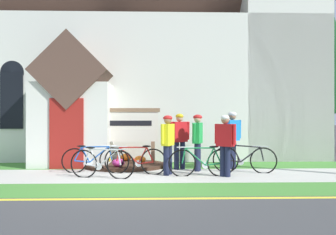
{
  "coord_description": "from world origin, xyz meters",
  "views": [
    {
      "loc": [
        0.81,
        -8.13,
        1.5
      ],
      "look_at": [
        1.21,
        4.04,
        1.53
      ],
      "focal_mm": 40.42,
      "sensor_mm": 36.0,
      "label": 1
    }
  ],
  "objects_px": {
    "bicycle_red": "(135,160)",
    "cyclist_in_red_jersey": "(232,135)",
    "church_sign": "(126,127)",
    "bicycle_blue": "(244,159)",
    "cyclist_in_yellow_jersey": "(225,141)",
    "roadside_conifer": "(327,55)",
    "bicycle_orange": "(202,162)",
    "cyclist_in_green_jersey": "(180,137)",
    "cyclist_in_blue_jersey": "(198,138)",
    "bicycle_silver": "(102,163)",
    "cyclist_in_orange_jersey": "(168,141)",
    "bicycle_yellow": "(93,159)"
  },
  "relations": [
    {
      "from": "bicycle_red",
      "to": "cyclist_in_red_jersey",
      "type": "relative_size",
      "value": 1.0
    },
    {
      "from": "church_sign",
      "to": "bicycle_blue",
      "type": "distance_m",
      "value": 3.83
    },
    {
      "from": "cyclist_in_yellow_jersey",
      "to": "roadside_conifer",
      "type": "xyz_separation_m",
      "value": [
        6.63,
        8.69,
        3.72
      ]
    },
    {
      "from": "bicycle_orange",
      "to": "roadside_conifer",
      "type": "bearing_deg",
      "value": 49.93
    },
    {
      "from": "cyclist_in_green_jersey",
      "to": "cyclist_in_yellow_jersey",
      "type": "bearing_deg",
      "value": -53.4
    },
    {
      "from": "bicycle_blue",
      "to": "cyclist_in_blue_jersey",
      "type": "xyz_separation_m",
      "value": [
        -1.25,
        0.33,
        0.56
      ]
    },
    {
      "from": "church_sign",
      "to": "bicycle_blue",
      "type": "height_order",
      "value": "church_sign"
    },
    {
      "from": "bicycle_orange",
      "to": "bicycle_silver",
      "type": "xyz_separation_m",
      "value": [
        -2.54,
        -0.24,
        0.0
      ]
    },
    {
      "from": "church_sign",
      "to": "bicycle_silver",
      "type": "height_order",
      "value": "church_sign"
    },
    {
      "from": "cyclist_in_blue_jersey",
      "to": "cyclist_in_yellow_jersey",
      "type": "relative_size",
      "value": 1.01
    },
    {
      "from": "cyclist_in_yellow_jersey",
      "to": "roadside_conifer",
      "type": "relative_size",
      "value": 0.21
    },
    {
      "from": "bicycle_blue",
      "to": "cyclist_in_orange_jersey",
      "type": "distance_m",
      "value": 2.22
    },
    {
      "from": "church_sign",
      "to": "bicycle_orange",
      "type": "relative_size",
      "value": 1.24
    },
    {
      "from": "roadside_conifer",
      "to": "bicycle_blue",
      "type": "bearing_deg",
      "value": -126.9
    },
    {
      "from": "church_sign",
      "to": "cyclist_in_orange_jersey",
      "type": "relative_size",
      "value": 1.35
    },
    {
      "from": "bicycle_yellow",
      "to": "bicycle_silver",
      "type": "bearing_deg",
      "value": -70.41
    },
    {
      "from": "cyclist_in_green_jersey",
      "to": "cyclist_in_yellow_jersey",
      "type": "distance_m",
      "value": 1.81
    },
    {
      "from": "cyclist_in_blue_jersey",
      "to": "cyclist_in_orange_jersey",
      "type": "distance_m",
      "value": 1.12
    },
    {
      "from": "bicycle_red",
      "to": "bicycle_yellow",
      "type": "xyz_separation_m",
      "value": [
        -1.2,
        0.42,
        -0.01
      ]
    },
    {
      "from": "cyclist_in_blue_jersey",
      "to": "roadside_conifer",
      "type": "height_order",
      "value": "roadside_conifer"
    },
    {
      "from": "bicycle_orange",
      "to": "church_sign",
      "type": "bearing_deg",
      "value": 133.67
    },
    {
      "from": "bicycle_silver",
      "to": "cyclist_in_blue_jersey",
      "type": "xyz_separation_m",
      "value": [
        2.54,
        1.2,
        0.56
      ]
    },
    {
      "from": "cyclist_in_orange_jersey",
      "to": "cyclist_in_yellow_jersey",
      "type": "distance_m",
      "value": 1.5
    },
    {
      "from": "bicycle_orange",
      "to": "cyclist_in_red_jersey",
      "type": "distance_m",
      "value": 1.87
    },
    {
      "from": "bicycle_silver",
      "to": "cyclist_in_blue_jersey",
      "type": "height_order",
      "value": "cyclist_in_blue_jersey"
    },
    {
      "from": "church_sign",
      "to": "bicycle_red",
      "type": "bearing_deg",
      "value": -77.8
    },
    {
      "from": "cyclist_in_orange_jersey",
      "to": "roadside_conifer",
      "type": "height_order",
      "value": "roadside_conifer"
    },
    {
      "from": "bicycle_red",
      "to": "bicycle_orange",
      "type": "bearing_deg",
      "value": -14.82
    },
    {
      "from": "church_sign",
      "to": "bicycle_blue",
      "type": "xyz_separation_m",
      "value": [
        3.38,
        -1.6,
        -0.85
      ]
    },
    {
      "from": "bicycle_red",
      "to": "cyclist_in_blue_jersey",
      "type": "bearing_deg",
      "value": 15.77
    },
    {
      "from": "bicycle_yellow",
      "to": "cyclist_in_blue_jersey",
      "type": "distance_m",
      "value": 2.99
    },
    {
      "from": "cyclist_in_red_jersey",
      "to": "cyclist_in_orange_jersey",
      "type": "relative_size",
      "value": 1.07
    },
    {
      "from": "bicycle_orange",
      "to": "bicycle_blue",
      "type": "xyz_separation_m",
      "value": [
        1.25,
        0.63,
        0.0
      ]
    },
    {
      "from": "bicycle_yellow",
      "to": "roadside_conifer",
      "type": "relative_size",
      "value": 0.22
    },
    {
      "from": "roadside_conifer",
      "to": "cyclist_in_blue_jersey",
      "type": "bearing_deg",
      "value": -133.44
    },
    {
      "from": "bicycle_orange",
      "to": "roadside_conifer",
      "type": "height_order",
      "value": "roadside_conifer"
    },
    {
      "from": "bicycle_orange",
      "to": "cyclist_in_yellow_jersey",
      "type": "relative_size",
      "value": 1.09
    },
    {
      "from": "bicycle_blue",
      "to": "bicycle_red",
      "type": "distance_m",
      "value": 3.0
    },
    {
      "from": "cyclist_in_green_jersey",
      "to": "bicycle_blue",
      "type": "bearing_deg",
      "value": -22.63
    },
    {
      "from": "cyclist_in_orange_jersey",
      "to": "roadside_conifer",
      "type": "bearing_deg",
      "value": 45.84
    },
    {
      "from": "cyclist_in_red_jersey",
      "to": "cyclist_in_yellow_jersey",
      "type": "relative_size",
      "value": 1.07
    },
    {
      "from": "cyclist_in_red_jersey",
      "to": "cyclist_in_orange_jersey",
      "type": "bearing_deg",
      "value": -149.6
    },
    {
      "from": "cyclist_in_green_jersey",
      "to": "bicycle_yellow",
      "type": "bearing_deg",
      "value": -169.05
    },
    {
      "from": "bicycle_orange",
      "to": "bicycle_red",
      "type": "bearing_deg",
      "value": 165.18
    },
    {
      "from": "bicycle_blue",
      "to": "bicycle_silver",
      "type": "bearing_deg",
      "value": -167.06
    },
    {
      "from": "church_sign",
      "to": "bicycle_orange",
      "type": "distance_m",
      "value": 3.2
    },
    {
      "from": "bicycle_yellow",
      "to": "bicycle_silver",
      "type": "height_order",
      "value": "bicycle_silver"
    },
    {
      "from": "bicycle_yellow",
      "to": "cyclist_in_red_jersey",
      "type": "relative_size",
      "value": 0.99
    },
    {
      "from": "roadside_conifer",
      "to": "church_sign",
      "type": "bearing_deg",
      "value": -145.79
    },
    {
      "from": "bicycle_silver",
      "to": "bicycle_red",
      "type": "bearing_deg",
      "value": 41.55
    }
  ]
}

